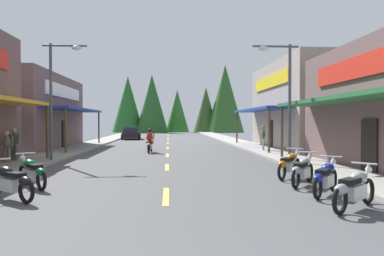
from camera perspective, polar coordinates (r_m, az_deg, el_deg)
The scene contains 20 objects.
ground at distance 27.29m, azimuth -3.77°, elevation -3.34°, with size 10.74×80.41×0.10m, color #4C4C4F.
sidewalk_left at distance 28.08m, azimuth -17.32°, elevation -3.03°, with size 2.40×80.41×0.12m, color gray.
sidewalk_right at distance 28.04m, azimuth 9.80°, elevation -3.01°, with size 2.40×80.41×0.12m, color #9E9991.
centerline_dashes at distance 31.48m, azimuth -3.75°, elevation -2.65°, with size 0.16×57.74×0.01m.
storefront_left_far at distance 30.79m, azimuth -26.92°, elevation 2.20°, with size 10.52×12.35×5.43m.
storefront_right_far at distance 29.69m, azimuth 18.54°, elevation 3.26°, with size 8.83×12.24×6.42m.
streetlamp_left at distance 19.70m, azimuth -19.92°, elevation 6.36°, with size 2.19×0.30×5.89m.
streetlamp_right at distance 18.03m, azimuth 13.71°, elevation 6.44°, with size 2.19×0.30×5.64m.
motorcycle_parked_right_0 at distance 9.32m, azimuth 23.70°, elevation -8.50°, with size 1.71×1.45×1.04m.
motorcycle_parked_right_1 at distance 10.83m, azimuth 19.85°, elevation -7.15°, with size 1.42×1.73×1.04m.
motorcycle_parked_right_2 at distance 12.21m, azimuth 16.66°, elevation -6.21°, with size 1.35×1.78×1.04m.
motorcycle_parked_right_3 at distance 13.73m, azimuth 14.77°, elevation -5.41°, with size 1.42×1.73×1.04m.
motorcycle_parked_left_1 at distance 10.61m, azimuth -26.15°, elevation -7.37°, with size 1.74×1.41×1.04m.
motorcycle_parked_left_2 at distance 12.31m, azimuth -23.38°, elevation -6.20°, with size 1.44×1.71×1.04m.
rider_cruising_lead at distance 24.05m, azimuth -6.49°, elevation -2.24°, with size 0.60×2.14×1.57m.
pedestrian_by_shop at distance 19.20m, azimuth -26.59°, elevation -2.41°, with size 0.57×0.27×1.57m.
pedestrian_browsing at distance 25.12m, azimuth 10.91°, elevation -1.31°, with size 0.34×0.56×1.73m.
pedestrian_waiting at distance 20.03m, azimuth -25.69°, elevation -2.02°, with size 0.55×0.36×1.71m.
parked_car_curbside at distance 42.59m, azimuth -9.34°, elevation -0.79°, with size 2.24×4.39×1.40m.
treeline_backdrop at distance 68.72m, azimuth -1.72°, elevation 3.80°, with size 24.28×9.50×12.38m.
Camera 1 is at (0.07, -2.00, 2.02)m, focal length 34.68 mm.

